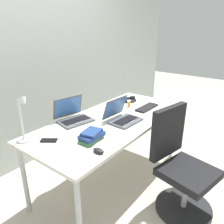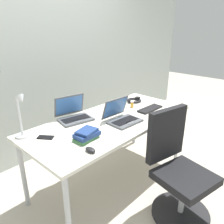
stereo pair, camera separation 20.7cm
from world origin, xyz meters
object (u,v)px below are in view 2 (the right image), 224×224
(external_keyboard, at_px, (150,109))
(computer_mouse, at_px, (90,150))
(desk_lamp, at_px, (21,116))
(laptop_by_keyboard, at_px, (74,115))
(office_chair, at_px, (177,174))
(book_stack, at_px, (87,135))
(laptop_near_mouse, at_px, (122,117))
(cell_phone, at_px, (46,137))
(coffee_mug, at_px, (122,102))
(headphones, at_px, (134,100))
(pill_bottle, at_px, (132,104))

(external_keyboard, distance_m, computer_mouse, 1.08)
(desk_lamp, relative_size, computer_mouse, 4.17)
(laptop_by_keyboard, relative_size, office_chair, 0.38)
(desk_lamp, relative_size, book_stack, 1.80)
(book_stack, bearing_deg, laptop_near_mouse, 3.40)
(external_keyboard, relative_size, cell_phone, 2.43)
(laptop_by_keyboard, bearing_deg, coffee_mug, -8.46)
(headphones, bearing_deg, cell_phone, -178.18)
(desk_lamp, xyz_separation_m, headphones, (1.40, -0.09, -0.18))
(external_keyboard, xyz_separation_m, coffee_mug, (-0.12, 0.32, 0.03))
(cell_phone, relative_size, office_chair, 0.14)
(book_stack, bearing_deg, computer_mouse, -123.34)
(book_stack, bearing_deg, desk_lamp, 129.87)
(laptop_near_mouse, bearing_deg, coffee_mug, 40.16)
(external_keyboard, bearing_deg, headphones, 72.70)
(desk_lamp, distance_m, pill_bottle, 1.24)
(desk_lamp, distance_m, cell_phone, 0.26)
(computer_mouse, distance_m, headphones, 1.27)
(external_keyboard, distance_m, coffee_mug, 0.34)
(laptop_by_keyboard, height_order, external_keyboard, laptop_by_keyboard)
(laptop_near_mouse, xyz_separation_m, laptop_by_keyboard, (-0.29, 0.39, 0.00))
(desk_lamp, relative_size, coffee_mug, 3.54)
(laptop_near_mouse, height_order, office_chair, office_chair)
(laptop_by_keyboard, relative_size, cell_phone, 2.70)
(laptop_near_mouse, height_order, laptop_by_keyboard, laptop_by_keyboard)
(cell_phone, bearing_deg, office_chair, -85.20)
(laptop_by_keyboard, xyz_separation_m, headphones, (0.87, -0.10, -0.03))
(computer_mouse, bearing_deg, coffee_mug, 26.58)
(cell_phone, bearing_deg, coffee_mug, -33.30)
(external_keyboard, height_order, office_chair, office_chair)
(laptop_near_mouse, distance_m, headphones, 0.64)
(cell_phone, bearing_deg, laptop_by_keyboard, -16.90)
(cell_phone, bearing_deg, laptop_near_mouse, -55.08)
(laptop_near_mouse, bearing_deg, cell_phone, 160.77)
(desk_lamp, bearing_deg, pill_bottle, -9.61)
(laptop_by_keyboard, distance_m, cell_phone, 0.44)
(coffee_mug, bearing_deg, headphones, -1.67)
(desk_lamp, height_order, external_keyboard, desk_lamp)
(desk_lamp, distance_m, laptop_near_mouse, 0.93)
(laptop_near_mouse, bearing_deg, book_stack, -176.60)
(laptop_by_keyboard, bearing_deg, external_keyboard, -28.45)
(laptop_near_mouse, distance_m, office_chair, 0.74)
(headphones, bearing_deg, external_keyboard, -108.80)
(coffee_mug, bearing_deg, desk_lamp, 175.81)
(book_stack, relative_size, coffee_mug, 1.97)
(laptop_near_mouse, distance_m, external_keyboard, 0.47)
(computer_mouse, height_order, book_stack, book_stack)
(laptop_near_mouse, height_order, coffee_mug, laptop_near_mouse)
(laptop_by_keyboard, height_order, office_chair, laptop_by_keyboard)
(book_stack, bearing_deg, coffee_mug, 21.15)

